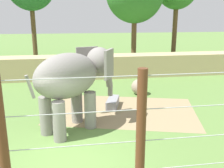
{
  "coord_description": "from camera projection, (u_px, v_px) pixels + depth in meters",
  "views": [
    {
      "loc": [
        0.17,
        -7.32,
        4.5
      ],
      "look_at": [
        1.95,
        4.02,
        1.4
      ],
      "focal_mm": 40.87,
      "sensor_mm": 36.0,
      "label": 1
    }
  ],
  "objects": [
    {
      "name": "cable_fence",
      "position": [
        71.0,
        157.0,
        5.07
      ],
      "size": [
        9.46,
        0.2,
        3.53
      ],
      "color": "brown",
      "rests_on": "ground"
    },
    {
      "name": "embankment_wall",
      "position": [
        70.0,
        67.0,
        18.76
      ],
      "size": [
        36.0,
        1.8,
        1.63
      ],
      "primitive_type": "cube",
      "color": "tan",
      "rests_on": "ground"
    },
    {
      "name": "dirt_patch",
      "position": [
        123.0,
        110.0,
        12.45
      ],
      "size": [
        7.81,
        6.02,
        0.01
      ],
      "primitive_type": "cube",
      "rotation": [
        0.0,
        0.0,
        -0.27
      ],
      "color": "#937F5B",
      "rests_on": "ground"
    },
    {
      "name": "feed_trough",
      "position": [
        113.0,
        103.0,
        12.89
      ],
      "size": [
        0.89,
        1.49,
        0.44
      ],
      "color": "gray",
      "rests_on": "ground"
    },
    {
      "name": "enrichment_ball",
      "position": [
        139.0,
        87.0,
        14.93
      ],
      "size": [
        0.91,
        0.91,
        0.91
      ],
      "primitive_type": "sphere",
      "color": "gray",
      "rests_on": "ground"
    },
    {
      "name": "elephant",
      "position": [
        74.0,
        78.0,
        10.01
      ],
      "size": [
        3.75,
        3.42,
        3.2
      ],
      "color": "gray",
      "rests_on": "ground"
    },
    {
      "name": "ground_plane",
      "position": [
        71.0,
        161.0,
        8.13
      ],
      "size": [
        120.0,
        120.0,
        0.0
      ],
      "primitive_type": "plane",
      "color": "#5B7F3D"
    }
  ]
}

